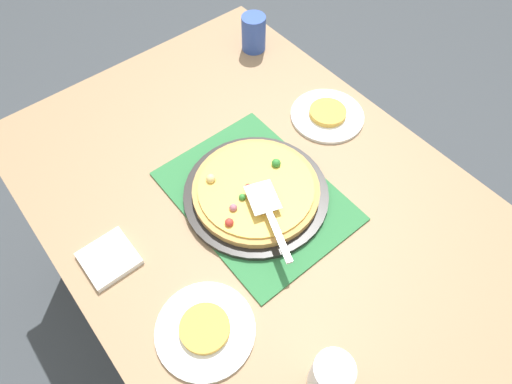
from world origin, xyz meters
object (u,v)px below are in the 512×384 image
pizza_pan (256,193)px  plate_far_right (327,116)px  napkin_stack (109,258)px  served_slice_right (328,112)px  served_slice_left (205,328)px  cup_near (330,376)px  pizza (256,189)px  pizza_server (269,213)px  plate_near_left (205,330)px  cup_far (254,33)px

pizza_pan → plate_far_right: bearing=-75.8°
napkin_stack → served_slice_right: bearing=-89.4°
served_slice_left → cup_near: 0.28m
plate_far_right → cup_near: (-0.53, 0.53, 0.06)m
plate_far_right → pizza: bearing=104.1°
pizza_pan → pizza: pizza is taller
plate_far_right → pizza_pan: bearing=104.2°
pizza_server → napkin_stack: 0.40m
plate_near_left → cup_near: (-0.24, -0.13, 0.06)m
served_slice_left → cup_far: bearing=-45.3°
pizza → served_slice_left: bearing=123.5°
pizza_pan → napkin_stack: pizza_pan is taller
plate_far_right → pizza_server: size_ratio=0.95×
pizza → served_slice_right: 0.36m
pizza → pizza_pan: bearing=-116.1°
plate_near_left → served_slice_left: 0.01m
cup_near → pizza_server: size_ratio=0.52×
served_slice_right → napkin_stack: bearing=90.6°
plate_near_left → served_slice_left: size_ratio=2.00×
pizza_pan → napkin_stack: 0.40m
served_slice_left → pizza_server: pizza_server is taller
pizza_server → cup_far: bearing=-36.0°
pizza → pizza_server: size_ratio=1.43×
pizza_pan → plate_far_right: 0.36m
served_slice_right → plate_near_left: bearing=114.0°
served_slice_right → cup_far: size_ratio=0.92×
napkin_stack → plate_far_right: bearing=-89.4°
pizza_pan → served_slice_right: 0.36m
pizza_pan → served_slice_left: (-0.20, 0.31, 0.01)m
served_slice_left → served_slice_right: bearing=-66.0°
plate_near_left → napkin_stack: (0.28, 0.08, 0.00)m
plate_far_right → served_slice_left: 0.72m
pizza_pan → served_slice_left: bearing=123.4°
plate_near_left → plate_far_right: bearing=-66.0°
pizza → napkin_stack: bearing=78.4°
served_slice_right → napkin_stack: 0.74m
pizza_server → pizza_pan: bearing=-20.5°
plate_far_right → served_slice_left: (-0.29, 0.66, 0.01)m
pizza → pizza_server: (-0.09, 0.03, 0.03)m
pizza → served_slice_left: size_ratio=3.00×
plate_far_right → cup_near: cup_near is taller
pizza → cup_near: bearing=158.4°
pizza_pan → cup_near: cup_near is taller
served_slice_right → pizza_server: bearing=115.2°
served_slice_left → cup_far: size_ratio=0.92×
cup_far → pizza_server: (-0.57, 0.41, 0.01)m
served_slice_left → napkin_stack: served_slice_left is taller
napkin_stack → cup_far: bearing=-62.6°
pizza → served_slice_right: size_ratio=3.00×
plate_far_right → cup_far: 0.40m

